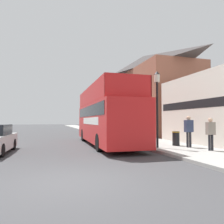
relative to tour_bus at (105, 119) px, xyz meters
The scene contains 11 objects.
ground_plane 12.75m from the tour_bus, 105.32° to the left, with size 144.00×144.00×0.00m, color #3D3D3F.
sidewalk 9.98m from the tour_bus, 68.92° to the left, with size 3.80×108.00×0.14m.
brick_terrace_rear 14.91m from the tour_bus, 54.47° to the left, with size 6.00×18.43×10.46m.
tour_bus is the anchor object (origin of this frame).
parked_car_ahead_of_bus 7.55m from the tour_bus, 85.79° to the left, with size 1.86×4.12×1.56m.
pedestrian_second 6.99m from the tour_bus, 51.60° to the right, with size 0.45×0.25×1.73m.
pedestrian_third 5.69m from the tour_bus, 43.80° to the right, with size 0.49×0.27×1.86m.
lamp_post_nearest 4.40m from the tour_bus, 57.36° to the right, with size 0.35×0.35×4.53m.
lamp_post_second 5.37m from the tour_bus, 64.31° to the left, with size 0.35×0.35×5.05m.
lamp_post_third 12.94m from the tour_bus, 79.84° to the left, with size 0.35×0.35×4.65m.
litter_bin 4.99m from the tour_bus, 37.51° to the right, with size 0.48×0.48×0.90m.
Camera 1 is at (-0.64, -6.23, 1.73)m, focal length 35.00 mm.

